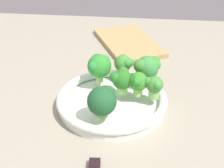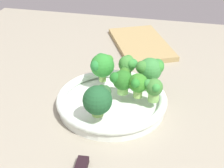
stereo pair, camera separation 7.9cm
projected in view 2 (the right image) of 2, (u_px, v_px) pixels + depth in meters
ground_plane at (114, 112)px, 82.88cm from camera, size 130.00×130.00×2.50cm
bowl at (112, 101)px, 81.61cm from camera, size 27.15×27.15×3.68cm
broccoli_floret_0 at (151, 69)px, 82.57cm from camera, size 6.38×6.89×7.29cm
broccoli_floret_1 at (102, 65)px, 84.12cm from camera, size 6.85×6.11×7.54cm
broccoli_floret_2 at (98, 99)px, 71.88cm from camera, size 7.11×6.53×7.12cm
broccoli_floret_3 at (128, 64)px, 86.81cm from camera, size 5.14×5.22×5.74cm
broccoli_floret_4 at (154, 89)px, 76.61cm from camera, size 4.26×4.63×5.73cm
broccoli_floret_5 at (122, 79)px, 79.51cm from camera, size 5.18×5.56×6.25cm
broccoli_floret_6 at (138, 84)px, 77.75cm from camera, size 5.20×4.61×6.15cm
cutting_board at (141, 44)px, 113.34cm from camera, size 32.33×26.97×1.60cm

